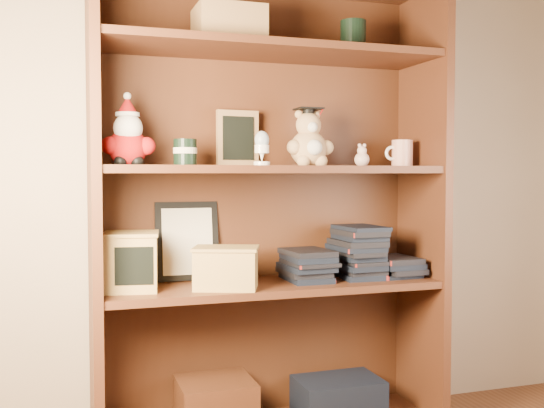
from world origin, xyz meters
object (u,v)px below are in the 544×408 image
Objects in this scene: bookcase at (267,215)px; grad_teddy_bear at (309,143)px; treats_box at (131,261)px; teacher_mug at (402,153)px.

grad_teddy_bear is (0.14, -0.06, 0.25)m from bookcase.
treats_box is (-0.61, 0.01, -0.38)m from grad_teddy_bear.
treats_box is (-0.97, -0.00, -0.35)m from teacher_mug.
treats_box is at bearing -179.95° from teacher_mug.
bookcase is at bearing 174.22° from teacher_mug.
bookcase is 14.79× the size of teacher_mug.
teacher_mug is at bearing 0.98° from grad_teddy_bear.
treats_box is at bearing -173.77° from bookcase.
bookcase is 0.29m from grad_teddy_bear.
treats_box is (-0.47, -0.05, -0.13)m from bookcase.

